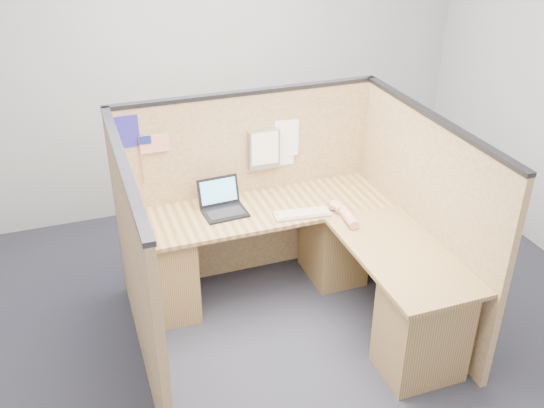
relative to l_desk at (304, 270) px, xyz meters
name	(u,v)px	position (x,y,z in m)	size (l,w,h in m)	color
floor	(294,342)	(-0.18, -0.29, -0.39)	(5.00, 5.00, 0.00)	black
wall_back	(205,63)	(-0.18, 1.96, 1.01)	(5.00, 5.00, 0.00)	#A9ACAE
cubicle_partitions	(273,220)	(-0.18, 0.14, 0.38)	(2.06, 1.83, 1.53)	brown
l_desk	(304,270)	(0.00, 0.00, 0.00)	(1.95, 1.75, 0.73)	brown
laptop	(223,203)	(-0.46, 0.46, 0.39)	(0.32, 0.31, 0.22)	black
keyboard	(302,214)	(0.06, 0.19, 0.35)	(0.43, 0.19, 0.03)	gray
mouse	(335,207)	(0.32, 0.19, 0.36)	(0.10, 0.06, 0.04)	#B9B9BE
hand_forearm	(344,213)	(0.33, 0.06, 0.37)	(0.10, 0.37, 0.08)	tan
blue_poster	(126,132)	(-1.06, 0.68, 0.95)	(0.17, 0.00, 0.23)	navy
american_flag	(151,146)	(-0.91, 0.67, 0.83)	(0.21, 0.01, 0.37)	olive
file_holder	(264,149)	(-0.07, 0.66, 0.68)	(0.24, 0.05, 0.31)	slate
paper_left	(284,138)	(0.10, 0.68, 0.74)	(0.23, 0.00, 0.29)	white
paper_right	(281,150)	(0.07, 0.68, 0.65)	(0.21, 0.00, 0.26)	white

